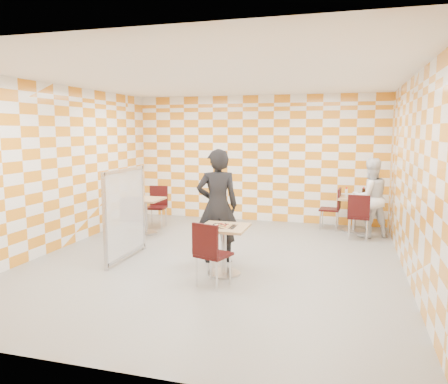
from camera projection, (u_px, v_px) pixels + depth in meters
name	position (u px, v px, depth m)	size (l,w,h in m)	color
room_shell	(224.00, 169.00, 7.64)	(7.00, 7.00, 7.00)	gray
main_table	(224.00, 242.00, 6.59)	(0.70, 0.70, 0.75)	tan
second_table	(354.00, 208.00, 9.44)	(0.70, 0.70, 0.75)	tan
empty_table	(145.00, 210.00, 9.26)	(0.70, 0.70, 0.75)	tan
chair_main_front	(210.00, 250.00, 6.03)	(0.53, 0.54, 0.92)	black
chair_second_front	(359.00, 213.00, 8.67)	(0.45, 0.46, 0.92)	black
chair_second_side	(334.00, 205.00, 9.57)	(0.46, 0.45, 0.92)	black
chair_empty_near	(132.00, 215.00, 8.46)	(0.55, 0.56, 0.92)	black
chair_empty_far	(158.00, 203.00, 9.91)	(0.47, 0.48, 0.92)	black
partition	(125.00, 213.00, 7.35)	(0.08, 1.38, 1.55)	white
man_dark	(217.00, 206.00, 7.19)	(0.69, 0.45, 1.88)	black
man_white	(370.00, 198.00, 8.92)	(0.79, 0.61, 1.62)	white
pizza_on_foil	(224.00, 225.00, 6.54)	(0.40, 0.40, 0.04)	silver
sport_bottle	(346.00, 192.00, 9.54)	(0.06, 0.06, 0.20)	white
soda_bottle	(364.00, 193.00, 9.34)	(0.07, 0.07, 0.23)	black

